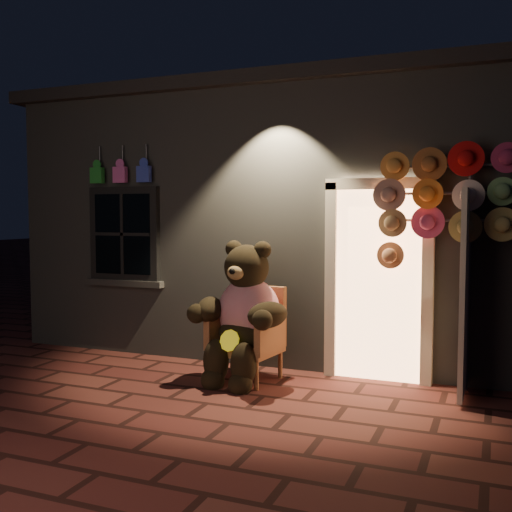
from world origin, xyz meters
The scene contains 5 objects.
ground centered at (0.00, 0.00, 0.00)m, with size 60.00×60.00×0.00m, color #592822.
shop_building centered at (0.00, 3.99, 1.74)m, with size 7.30×5.95×3.51m.
wicker_armchair centered at (0.05, 0.96, 0.50)m, with size 0.77×0.71×1.01m.
teddy_bear centered at (0.04, 0.83, 0.73)m, with size 1.13×0.94×1.57m.
hat_rack centered at (2.01, 1.28, 1.95)m, with size 1.41×0.22×2.49m.
Camera 1 is at (2.54, -5.01, 1.80)m, focal length 42.00 mm.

